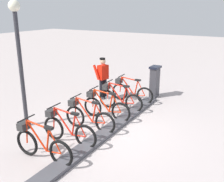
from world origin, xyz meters
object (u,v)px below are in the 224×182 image
bike_docked_2 (104,106)px  lamp_post (19,47)px  bike_docked_1 (119,98)px  worker_near_rack (103,77)px  bike_docked_0 (130,91)px  bike_docked_4 (67,128)px  bike_docked_3 (87,116)px  bike_docked_5 (41,144)px  payment_kiosk (155,81)px

bike_docked_2 → lamp_post: lamp_post is taller
bike_docked_1 → worker_near_rack: bearing=-32.5°
bike_docked_0 → bike_docked_4: same height
bike_docked_1 → bike_docked_3: bearing=90.0°
bike_docked_5 → lamp_post: (1.81, -1.17, 2.02)m
bike_docked_0 → bike_docked_1: size_ratio=1.00×
bike_docked_0 → worker_near_rack: bearing=12.5°
payment_kiosk → bike_docked_4: (0.57, 4.83, -0.24)m
bike_docked_5 → payment_kiosk: bearing=-95.7°
lamp_post → bike_docked_5: bearing=147.1°
bike_docked_0 → bike_docked_5: size_ratio=1.00×
bike_docked_1 → bike_docked_5: 3.79m
lamp_post → bike_docked_4: bearing=173.1°
bike_docked_4 → lamp_post: bearing=-6.9°
bike_docked_4 → bike_docked_5: size_ratio=1.00×
bike_docked_3 → worker_near_rack: 2.86m
bike_docked_1 → bike_docked_5: (0.00, 3.79, 0.00)m
bike_docked_5 → worker_near_rack: worker_near_rack is taller
worker_near_rack → lamp_post: 3.73m
bike_docked_1 → payment_kiosk: bearing=-106.0°
bike_docked_0 → bike_docked_5: same height
bike_docked_4 → worker_near_rack: size_ratio=1.04×
bike_docked_3 → bike_docked_5: size_ratio=1.00×
bike_docked_1 → bike_docked_2: size_ratio=1.00×
bike_docked_2 → bike_docked_3: 0.95m
bike_docked_3 → payment_kiosk: bearing=-98.4°
bike_docked_5 → worker_near_rack: size_ratio=1.04×
lamp_post → payment_kiosk: bearing=-117.3°
bike_docked_2 → bike_docked_1: bearing=-90.0°
bike_docked_2 → bike_docked_4: same height
bike_docked_0 → bike_docked_1: 0.95m
bike_docked_1 → worker_near_rack: 1.39m
bike_docked_4 → bike_docked_5: (0.00, 0.95, 0.00)m
bike_docked_3 → lamp_post: bearing=22.0°
bike_docked_1 → bike_docked_2: (0.00, 0.95, 0.00)m
bike_docked_5 → worker_near_rack: bearing=-76.2°
bike_docked_3 → bike_docked_5: same height
bike_docked_0 → bike_docked_2: 1.89m
payment_kiosk → bike_docked_5: size_ratio=0.74×
bike_docked_4 → bike_docked_5: same height
worker_near_rack → payment_kiosk: bearing=-142.5°
bike_docked_0 → worker_near_rack: (1.10, 0.24, 0.48)m
payment_kiosk → bike_docked_2: (0.57, 2.93, -0.24)m
payment_kiosk → bike_docked_0: payment_kiosk is taller
bike_docked_1 → bike_docked_5: same height
bike_docked_1 → lamp_post: 3.77m
bike_docked_4 → payment_kiosk: bearing=-96.8°
payment_kiosk → bike_docked_5: payment_kiosk is taller
bike_docked_1 → bike_docked_3: 1.89m
bike_docked_3 → bike_docked_4: bearing=90.0°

